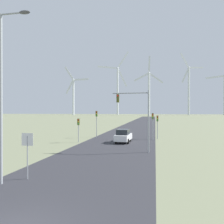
% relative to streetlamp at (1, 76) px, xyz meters
% --- Properties ---
extents(road_surface, '(10.00, 240.00, 0.01)m').
position_rel_streetlamp_xyz_m(road_surface, '(4.11, 43.19, -6.44)').
color(road_surface, '#2D2D33').
rests_on(road_surface, ground).
extents(streetlamp, '(3.87, 0.32, 10.23)m').
position_rel_streetlamp_xyz_m(streetlamp, '(0.00, 0.00, 0.00)').
color(streetlamp, '#93999E').
rests_on(streetlamp, ground).
extents(stop_sign_near, '(0.81, 0.07, 2.95)m').
position_rel_streetlamp_xyz_m(stop_sign_near, '(1.01, 1.16, -4.38)').
color(stop_sign_near, '#93999E').
rests_on(stop_sign_near, ground).
extents(traffic_light_post_near_left, '(0.28, 0.34, 3.31)m').
position_rel_streetlamp_xyz_m(traffic_light_post_near_left, '(-1.43, 17.37, -4.01)').
color(traffic_light_post_near_left, '#93999E').
rests_on(traffic_light_post_near_left, ground).
extents(traffic_light_post_near_right, '(0.28, 0.34, 4.04)m').
position_rel_streetlamp_xyz_m(traffic_light_post_near_right, '(8.69, 22.37, -3.49)').
color(traffic_light_post_near_right, '#93999E').
rests_on(traffic_light_post_near_right, ground).
extents(traffic_light_post_mid_left, '(0.28, 0.34, 4.38)m').
position_rel_streetlamp_xyz_m(traffic_light_post_mid_left, '(-0.40, 23.16, -3.25)').
color(traffic_light_post_mid_left, '#93999E').
rests_on(traffic_light_post_mid_left, ground).
extents(traffic_light_post_mid_right, '(0.28, 0.34, 3.67)m').
position_rel_streetlamp_xyz_m(traffic_light_post_mid_right, '(9.41, 23.17, -3.75)').
color(traffic_light_post_mid_right, '#93999E').
rests_on(traffic_light_post_mid_right, ground).
extents(traffic_light_mast_overhead, '(3.92, 0.35, 6.54)m').
position_rel_streetlamp_xyz_m(traffic_light_mast_overhead, '(7.11, 11.75, -1.87)').
color(traffic_light_mast_overhead, '#93999E').
rests_on(traffic_light_mast_overhead, ground).
extents(car_approaching, '(2.07, 4.21, 1.83)m').
position_rel_streetlamp_xyz_m(car_approaching, '(4.71, 18.54, -5.53)').
color(car_approaching, white).
rests_on(car_approaching, ground).
extents(wind_turbine_far_left, '(26.68, 4.64, 53.56)m').
position_rel_streetlamp_xyz_m(wind_turbine_far_left, '(-79.57, 216.35, 17.74)').
color(wind_turbine_far_left, silver).
rests_on(wind_turbine_far_left, ground).
extents(wind_turbine_left, '(34.56, 16.20, 75.61)m').
position_rel_streetlamp_xyz_m(wind_turbine_left, '(-34.48, 242.65, 27.40)').
color(wind_turbine_left, silver).
rests_on(wind_turbine_left, ground).
extents(wind_turbine_center, '(30.34, 12.57, 62.48)m').
position_rel_streetlamp_xyz_m(wind_turbine_center, '(2.66, 220.96, 20.82)').
color(wind_turbine_center, silver).
rests_on(wind_turbine_center, ground).
extents(wind_turbine_right, '(26.71, 13.40, 68.35)m').
position_rel_streetlamp_xyz_m(wind_turbine_right, '(45.57, 241.72, 25.15)').
color(wind_turbine_right, silver).
rests_on(wind_turbine_right, ground).
extents(wind_turbine_far_right, '(32.72, 3.86, 61.91)m').
position_rel_streetlamp_xyz_m(wind_turbine_far_right, '(83.74, 247.80, 20.51)').
color(wind_turbine_far_right, silver).
rests_on(wind_turbine_far_right, ground).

